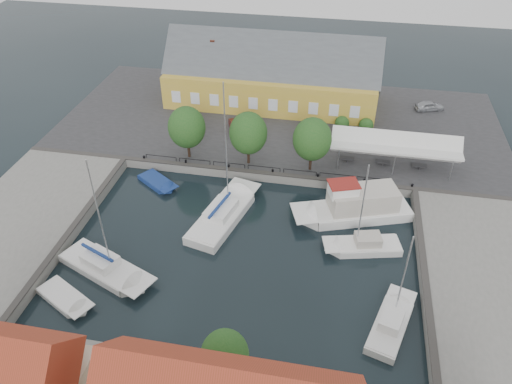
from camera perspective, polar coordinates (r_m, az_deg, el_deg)
ground at (r=47.80m, az=-1.35°, el=-5.65°), size 140.00×140.00×0.00m
north_quay at (r=66.16m, az=2.77°, el=7.90°), size 56.00×26.00×1.00m
west_quay at (r=54.24m, az=-25.26°, el=-3.21°), size 12.00×24.00×1.00m
east_quay at (r=47.57m, az=25.40°, el=-9.55°), size 12.00×24.00×1.00m
quay_edge_fittings at (r=50.69m, az=-0.24°, el=-1.22°), size 56.00×24.72×0.40m
warehouse at (r=69.56m, az=1.36°, el=13.02°), size 28.56×14.00×9.55m
tent_canopy at (r=57.09m, az=15.65°, el=5.19°), size 14.00×4.00×2.83m
quay_trees at (r=54.84m, az=-0.89°, el=6.74°), size 18.20×4.20×6.30m
car_silver at (r=71.76m, az=19.22°, el=9.28°), size 4.10×2.59×1.30m
car_red at (r=62.64m, az=-2.15°, el=7.40°), size 3.06×4.30×1.35m
center_sailboat at (r=50.29m, az=-3.74°, el=-2.69°), size 5.76×11.42×14.87m
trawler at (r=51.08m, az=11.37°, el=-1.80°), size 12.40×7.30×5.00m
east_boat_b at (r=47.86m, az=12.20°, el=-6.17°), size 7.52×3.99×10.06m
east_boat_c at (r=42.01m, az=15.14°, el=-14.45°), size 4.30×7.57×9.53m
west_boat_d at (r=46.70m, az=-16.85°, el=-8.41°), size 9.88×6.36×12.70m
launch_sw at (r=45.46m, az=-20.97°, el=-11.37°), size 5.79×4.35×0.98m
launch_nw at (r=56.20m, az=-11.17°, el=1.00°), size 5.30×4.52×0.88m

